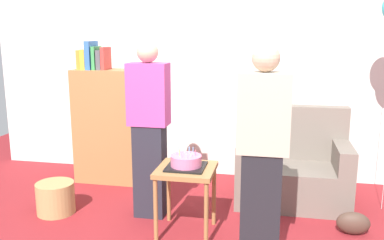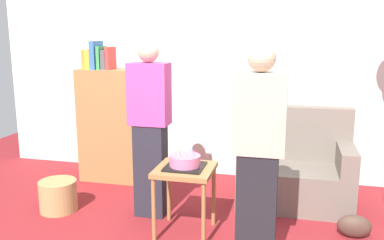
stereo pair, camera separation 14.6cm
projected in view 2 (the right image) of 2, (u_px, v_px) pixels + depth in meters
wall_back at (238, 64)px, 4.82m from camera, size 6.00×0.10×2.70m
couch at (295, 170)px, 4.18m from camera, size 1.10×0.70×0.96m
bookshelf at (115, 123)px, 4.78m from camera, size 0.80×0.36×1.61m
side_table at (185, 178)px, 3.49m from camera, size 0.48×0.48×0.59m
birthday_cake at (185, 162)px, 3.46m from camera, size 0.32×0.32×0.17m
person_blowing_candles at (150, 129)px, 3.80m from camera, size 0.36×0.22×1.63m
person_holding_cake at (258, 160)px, 2.89m from camera, size 0.36×0.22×1.63m
wicker_basket at (58, 196)px, 4.02m from camera, size 0.36×0.36×0.30m
handbag at (354, 226)px, 3.49m from camera, size 0.28×0.14×0.20m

